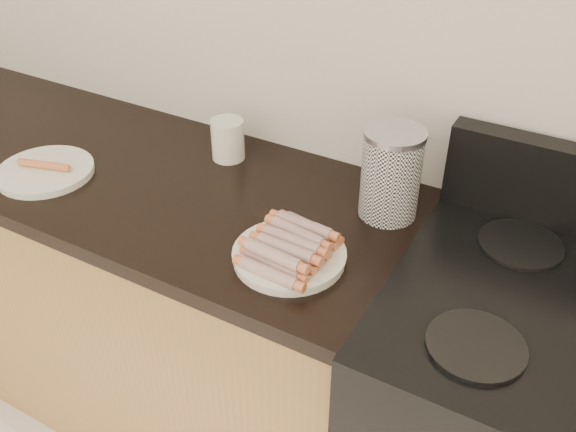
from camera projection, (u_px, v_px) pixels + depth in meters
The scene contains 11 objects.
wall_back at pixel (309, 4), 1.52m from camera, with size 4.00×0.04×2.60m, color silver.
cabinet_base at pixel (69, 266), 2.08m from camera, with size 2.20×0.59×0.86m, color olive.
counter_slab at pixel (38, 145), 1.82m from camera, with size 2.20×0.62×0.04m, color black.
burner_near_left at pixel (476, 346), 1.14m from camera, with size 0.18×0.18×0.01m, color black.
burner_far_left at pixel (521, 244), 1.39m from camera, with size 0.18×0.18×0.01m, color black.
main_plate at pixel (289, 257), 1.36m from camera, with size 0.24×0.24×0.02m, color silver.
side_plate at pixel (45, 171), 1.65m from camera, with size 0.25×0.25×0.02m, color white.
hotdog_pile at pixel (289, 245), 1.35m from camera, with size 0.13×0.22×0.05m.
plain_sausages at pixel (44, 165), 1.64m from camera, with size 0.13×0.06×0.02m.
canister at pixel (391, 174), 1.45m from camera, with size 0.14×0.14×0.22m.
mug at pixel (228, 140), 1.69m from camera, with size 0.09×0.09×0.11m, color silver.
Camera 1 is at (0.71, 0.64, 1.77)m, focal length 40.00 mm.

